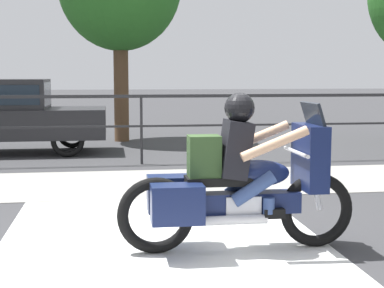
{
  "coord_description": "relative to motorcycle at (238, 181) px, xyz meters",
  "views": [
    {
      "loc": [
        -0.6,
        -5.7,
        1.7
      ],
      "look_at": [
        0.4,
        1.37,
        0.85
      ],
      "focal_mm": 55.0,
      "sensor_mm": 36.0,
      "label": 1
    }
  ],
  "objects": [
    {
      "name": "motorcycle",
      "position": [
        0.0,
        0.0,
        0.0
      ],
      "size": [
        2.33,
        0.76,
        1.53
      ],
      "rotation": [
        0.0,
        0.0,
        -0.02
      ],
      "color": "black",
      "rests_on": "ground"
    },
    {
      "name": "parked_car",
      "position": [
        -3.44,
        7.54,
        0.23
      ],
      "size": [
        4.09,
        1.67,
        1.59
      ],
      "rotation": [
        0.0,
        0.0,
        0.06
      ],
      "color": "#232326",
      "rests_on": "ground"
    },
    {
      "name": "sidewalk_band",
      "position": [
        -0.62,
        3.65,
        -0.67
      ],
      "size": [
        44.0,
        2.4,
        0.01
      ],
      "primitive_type": "cube",
      "color": "#99968E",
      "rests_on": "ground"
    },
    {
      "name": "ground_plane",
      "position": [
        -0.62,
        0.25,
        -0.68
      ],
      "size": [
        120.0,
        120.0,
        0.0
      ],
      "primitive_type": "plane",
      "color": "#38383A"
    },
    {
      "name": "crosswalk_band",
      "position": [
        -0.7,
        0.05,
        -0.68
      ],
      "size": [
        3.28,
        6.0,
        0.01
      ],
      "primitive_type": "cube",
      "color": "silver",
      "rests_on": "ground"
    },
    {
      "name": "fence_railing",
      "position": [
        -0.62,
        5.62,
        0.36
      ],
      "size": [
        36.0,
        0.05,
        1.32
      ],
      "color": "#232326",
      "rests_on": "ground"
    }
  ]
}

